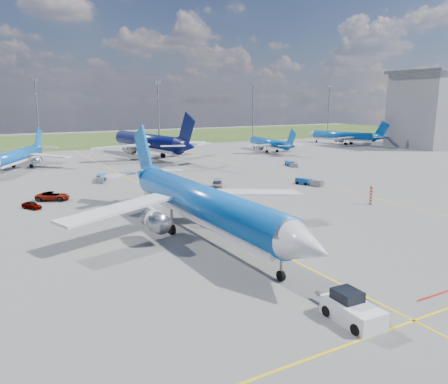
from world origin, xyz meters
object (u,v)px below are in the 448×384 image
baggage_tug_e (291,164)px  bg_jet_nnw (19,169)px  service_car_c (217,184)px  main_airliner (203,237)px  baggage_tug_c (101,178)px  service_car_a (32,205)px  service_car_b (53,196)px  warning_post (371,195)px  bg_jet_ne (269,152)px  pushback_tug (351,309)px  baggage_tug_w (308,182)px  bg_jet_ene (343,144)px  bg_jet_n (148,157)px

baggage_tug_e → bg_jet_nnw: bearing=170.7°
service_car_c → baggage_tug_e: service_car_c is taller
main_airliner → baggage_tug_c: (-1.59, 43.08, 0.58)m
service_car_a → service_car_b: size_ratio=0.64×
warning_post → bg_jet_ne: bearing=67.6°
pushback_tug → service_car_b: bearing=106.3°
bg_jet_ne → baggage_tug_c: (-59.84, -26.24, 0.58)m
baggage_tug_c → baggage_tug_e: (46.58, -2.22, -0.04)m
bg_jet_nnw → service_car_b: bearing=-60.9°
service_car_a → baggage_tug_w: baggage_tug_w is taller
baggage_tug_w → warning_post: bearing=-116.8°
warning_post → bg_jet_nnw: (-45.15, 67.08, -1.50)m
warning_post → service_car_a: (-46.84, 22.91, -0.92)m
baggage_tug_c → pushback_tug: bearing=-69.3°
bg_jet_ne → baggage_tug_e: (-13.27, -28.46, 0.54)m
main_airliner → bg_jet_ene: bearing=37.2°
bg_jet_n → baggage_tug_e: 42.41m
service_car_c → baggage_tug_w: size_ratio=0.83×
bg_jet_nnw → main_airliner: bearing=-51.7°
bg_jet_nnw → baggage_tug_e: bearing=1.0°
service_car_a → baggage_tug_e: size_ratio=0.63×
pushback_tug → service_car_c: 51.68m
baggage_tug_c → service_car_c: bearing=-26.0°
service_car_a → service_car_c: bearing=-30.9°
baggage_tug_c → service_car_a: bearing=-110.2°
pushback_tug → bg_jet_ne: bearing=60.4°
warning_post → bg_jet_ne: bg_jet_ne is taller
service_car_b → baggage_tug_w: bearing=-76.8°
bg_jet_ene → baggage_tug_c: bg_jet_ene is taller
bg_jet_nnw → service_car_b: 39.90m
baggage_tug_e → bg_jet_ene: bearing=50.3°
service_car_a → baggage_tug_w: 49.12m
pushback_tug → baggage_tug_e: bearing=57.6°
warning_post → pushback_tug: warning_post is taller
bg_jet_ne → service_car_c: bg_jet_ne is taller
bg_jet_ene → service_car_a: (-113.23, -51.28, 0.58)m
bg_jet_ene → service_car_a: size_ratio=10.04×
service_car_a → baggage_tug_e: 63.39m
service_car_c → service_car_a: bearing=-148.1°
service_car_c → baggage_tug_c: 24.62m
pushback_tug → baggage_tug_c: (-2.02, 66.75, -0.30)m
service_car_c → baggage_tug_c: bearing=165.5°
bg_jet_nnw → bg_jet_ne: size_ratio=1.12×
service_car_a → baggage_tug_c: 23.41m
bg_jet_ne → baggage_tug_c: 65.35m
bg_jet_n → warning_post: bearing=91.0°
bg_jet_ene → service_car_c: size_ratio=7.20×
baggage_tug_w → pushback_tug: bearing=-147.0°
service_car_c → main_airliner: bearing=-91.1°
baggage_tug_c → main_airliner: bearing=-68.9°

